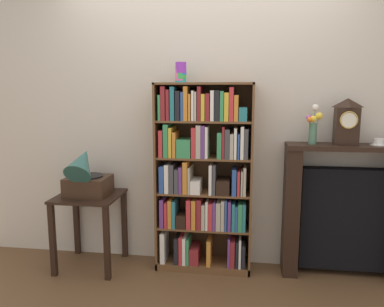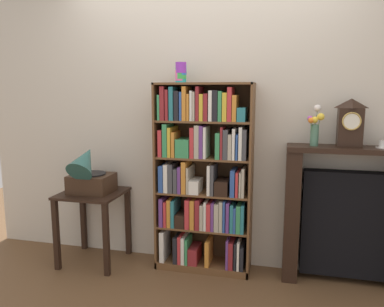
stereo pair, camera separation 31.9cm
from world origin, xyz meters
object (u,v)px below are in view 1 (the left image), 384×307
Objects in this scene: teacup_with_saucer at (379,142)px; mantel_clock at (347,122)px; gramophone at (86,176)px; fireplace_mantel at (343,212)px; cup_stack at (181,72)px; flower_vase at (314,125)px; bookshelf at (203,179)px; side_table_left at (90,212)px.

mantel_clock is at bearing -179.42° from teacup_with_saucer.
gramophone is 0.43× the size of fireplace_mantel.
cup_stack reaches higher than mantel_clock.
gramophone is 1.49× the size of flower_vase.
gramophone is (-0.80, -0.14, -0.86)m from cup_stack.
bookshelf is 12.49× the size of teacup_with_saucer.
flower_vase is at bearing -174.75° from fireplace_mantel.
teacup_with_saucer is (2.38, 0.12, 0.65)m from side_table_left.
cup_stack is (-0.19, -0.01, 0.89)m from bookshelf.
fireplace_mantel is at bearing 44.51° from mantel_clock.
flower_vase is (-0.28, -0.03, 0.72)m from fireplace_mantel.
side_table_left is 2.47m from teacup_with_saucer.
bookshelf is 0.91m from cup_stack.
flower_vase reaches higher than fireplace_mantel.
mantel_clock is at bearing 4.43° from gramophone.
bookshelf is 1.19m from fireplace_mantel.
side_table_left is at bearing -176.18° from fireplace_mantel.
teacup_with_saucer is at bearing 4.02° from gramophone.
mantel_clock is (1.14, 0.01, 0.50)m from bookshelf.
gramophone is 1.29× the size of mantel_clock.
fireplace_mantel is 3.49× the size of flower_vase.
flower_vase reaches higher than gramophone.
cup_stack is at bearing -178.05° from bookshelf.
gramophone is at bearing -174.99° from fireplace_mantel.
teacup_with_saucer is at bearing 2.94° from side_table_left.
cup_stack is at bearing -179.02° from flower_vase.
mantel_clock is 0.30m from teacup_with_saucer.
teacup_with_saucer is at bearing 0.58° from mantel_clock.
cup_stack is 0.35× the size of gramophone.
bookshelf is at bearing 1.95° from cup_stack.
cup_stack is 1.15m from flower_vase.
gramophone is 3.70× the size of teacup_with_saucer.
mantel_clock is 1.15× the size of flower_vase.
flower_vase is 0.52m from teacup_with_saucer.
mantel_clock is (-0.02, -0.02, 0.75)m from fireplace_mantel.
side_table_left is 2.16m from fireplace_mantel.
fireplace_mantel is (2.15, 0.14, 0.05)m from side_table_left.
teacup_with_saucer is (0.25, 0.00, -0.16)m from mantel_clock.
bookshelf reaches higher than gramophone.
flower_vase is (1.87, 0.12, 0.78)m from side_table_left.
flower_vase is at bearing -179.63° from mantel_clock.
side_table_left is at bearing -176.78° from mantel_clock.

